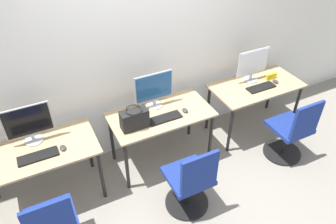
% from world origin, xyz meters
% --- Properties ---
extents(ground_plane, '(20.00, 20.00, 0.00)m').
position_xyz_m(ground_plane, '(0.00, 0.00, 0.00)').
color(ground_plane, gray).
extents(wall_back, '(12.00, 0.05, 2.80)m').
position_xyz_m(wall_back, '(0.00, 0.75, 1.40)').
color(wall_back, silver).
rests_on(wall_back, ground_plane).
extents(desk_left, '(1.19, 0.62, 0.72)m').
position_xyz_m(desk_left, '(-1.38, 0.31, 0.64)').
color(desk_left, tan).
rests_on(desk_left, ground_plane).
extents(monitor_left, '(0.47, 0.19, 0.44)m').
position_xyz_m(monitor_left, '(-1.38, 0.48, 0.95)').
color(monitor_left, '#B2B2B7').
rests_on(monitor_left, desk_left).
extents(keyboard_left, '(0.39, 0.14, 0.02)m').
position_xyz_m(keyboard_left, '(-1.38, 0.22, 0.73)').
color(keyboard_left, black).
rests_on(keyboard_left, desk_left).
extents(mouse_left, '(0.06, 0.09, 0.03)m').
position_xyz_m(mouse_left, '(-1.14, 0.22, 0.74)').
color(mouse_left, '#333333').
rests_on(mouse_left, desk_left).
extents(desk_center, '(1.19, 0.62, 0.72)m').
position_xyz_m(desk_center, '(0.00, 0.31, 0.64)').
color(desk_center, tan).
rests_on(desk_center, ground_plane).
extents(monitor_center, '(0.47, 0.19, 0.44)m').
position_xyz_m(monitor_center, '(0.00, 0.49, 0.95)').
color(monitor_center, '#B2B2B7').
rests_on(monitor_center, desk_center).
extents(keyboard_center, '(0.39, 0.14, 0.02)m').
position_xyz_m(keyboard_center, '(0.00, 0.20, 0.73)').
color(keyboard_center, black).
rests_on(keyboard_center, desk_center).
extents(mouse_center, '(0.06, 0.09, 0.03)m').
position_xyz_m(mouse_center, '(0.27, 0.22, 0.74)').
color(mouse_center, '#333333').
rests_on(mouse_center, desk_center).
extents(office_chair_center, '(0.48, 0.48, 0.91)m').
position_xyz_m(office_chair_center, '(-0.05, -0.50, 0.38)').
color(office_chair_center, black).
rests_on(office_chair_center, ground_plane).
extents(desk_right, '(1.19, 0.62, 0.72)m').
position_xyz_m(desk_right, '(1.38, 0.31, 0.64)').
color(desk_right, tan).
rests_on(desk_right, ground_plane).
extents(monitor_right, '(0.47, 0.19, 0.44)m').
position_xyz_m(monitor_right, '(1.38, 0.44, 0.95)').
color(monitor_right, '#B2B2B7').
rests_on(monitor_right, desk_right).
extents(keyboard_right, '(0.39, 0.14, 0.02)m').
position_xyz_m(keyboard_right, '(1.38, 0.22, 0.73)').
color(keyboard_right, black).
rests_on(keyboard_right, desk_right).
extents(mouse_right, '(0.06, 0.09, 0.03)m').
position_xyz_m(mouse_right, '(1.64, 0.24, 0.74)').
color(mouse_right, '#333333').
rests_on(mouse_right, desk_right).
extents(office_chair_right, '(0.48, 0.48, 0.91)m').
position_xyz_m(office_chair_right, '(1.45, -0.36, 0.38)').
color(office_chair_right, black).
rests_on(office_chair_right, ground_plane).
extents(handbag, '(0.30, 0.18, 0.25)m').
position_xyz_m(handbag, '(-0.36, 0.22, 0.84)').
color(handbag, black).
rests_on(handbag, desk_center).
extents(placard_right, '(0.16, 0.03, 0.08)m').
position_xyz_m(placard_right, '(1.64, 0.34, 0.76)').
color(placard_right, yellow).
rests_on(placard_right, desk_right).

